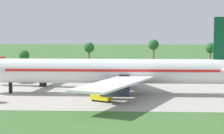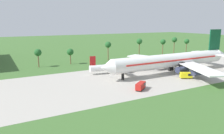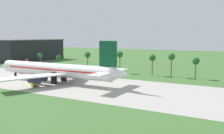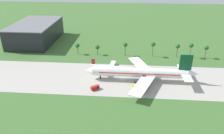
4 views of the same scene
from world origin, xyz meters
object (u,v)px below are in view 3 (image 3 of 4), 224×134
(regional_aircraft, at_px, (41,70))
(baggage_tug, at_px, (33,83))
(terminal_building, at_px, (25,50))
(jet_airliner, at_px, (57,70))

(regional_aircraft, bearing_deg, baggage_tug, -51.16)
(regional_aircraft, xyz_separation_m, terminal_building, (-76.67, 58.57, 6.53))
(jet_airliner, distance_m, baggage_tug, 11.95)
(regional_aircraft, bearing_deg, terminal_building, 142.62)
(baggage_tug, bearing_deg, jet_airliner, 72.13)
(terminal_building, bearing_deg, jet_airliner, -35.67)
(regional_aircraft, distance_m, terminal_building, 96.70)
(baggage_tug, height_order, terminal_building, terminal_building)
(terminal_building, bearing_deg, baggage_tug, -40.56)
(regional_aircraft, height_order, terminal_building, terminal_building)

